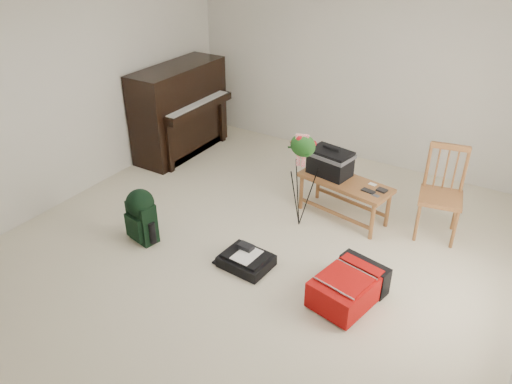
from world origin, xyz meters
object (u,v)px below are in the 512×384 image
Objects in this scene: piano at (181,112)px; bench at (334,169)px; flower_stand at (301,181)px; red_suitcase at (350,284)px; black_duffel at (246,260)px; green_backpack at (141,213)px; dining_chair at (442,194)px.

piano is 2.57m from bench.
flower_stand reaches higher than bench.
red_suitcase is (0.76, -1.25, -0.41)m from bench.
black_duffel is at bearing -38.44° from piano.
green_backpack is at bearing -61.60° from piano.
bench is at bearing 179.61° from dining_chair.
bench is 0.98× the size of flower_stand.
piano is at bearing 165.53° from dining_chair.
red_suitcase is 1.06m from black_duffel.
dining_chair is 0.89× the size of flower_stand.
bench is 1.17m from dining_chair.
black_duffel is (-1.44, -1.57, -0.41)m from dining_chair.
red_suitcase is 1.26× the size of green_backpack.
dining_chair is 2.17m from black_duffel.
black_duffel is at bearing -91.95° from bench.
dining_chair is at bearing 45.74° from green_backpack.
piano is at bearing -179.48° from bench.
green_backpack is at bearing -160.50° from red_suitcase.
red_suitcase is (-0.39, -1.47, -0.33)m from dining_chair.
bench is at bearing -9.65° from piano.
red_suitcase is (3.29, -1.68, -0.45)m from piano.
flower_stand is (-1.34, -0.63, 0.06)m from dining_chair.
piano is at bearing 145.31° from black_duffel.
piano is 3.73m from red_suitcase.
black_duffel is at bearing -162.78° from red_suitcase.
piano reaches higher than black_duffel.
green_backpack is at bearing -156.94° from dining_chair.
bench is at bearing 132.93° from red_suitcase.
flower_stand is (0.10, 0.94, 0.48)m from black_duffel.
green_backpack reaches higher than black_duffel.
dining_chair is 1.99× the size of black_duffel.
black_duffel is (2.25, -1.78, -0.53)m from piano.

